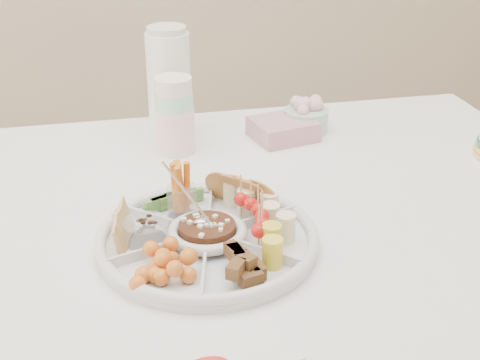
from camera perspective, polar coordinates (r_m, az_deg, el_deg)
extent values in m
cube|color=white|center=(1.52, -1.13, -14.78)|extent=(1.52, 1.02, 0.76)
cylinder|color=silver|center=(1.16, -2.81, -4.77)|extent=(0.48, 0.48, 0.04)
cylinder|color=#462D1B|center=(1.16, -2.82, -4.46)|extent=(0.12, 0.12, 0.04)
cylinder|color=#A4C69F|center=(1.50, -5.66, 6.76)|extent=(0.10, 0.10, 0.24)
cylinder|color=white|center=(1.60, -6.08, 8.42)|extent=(0.13, 0.13, 0.27)
cylinder|color=#ACC7B3|center=(1.64, 5.67, 5.55)|extent=(0.12, 0.12, 0.08)
cube|color=#C58A9A|center=(1.60, 3.69, 4.36)|extent=(0.16, 0.15, 0.05)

